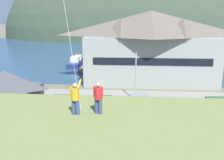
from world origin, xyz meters
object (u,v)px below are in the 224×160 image
parked_car_mid_row_far (60,103)px  parked_car_lone_by_shed (192,131)px  parked_car_mid_row_near (102,104)px  person_companion (98,97)px  parked_car_front_row_silver (111,126)px  parking_light_pole (136,73)px  storage_shed_waterside (127,70)px  parked_car_back_row_right (215,106)px  storage_shed_near_lot (6,93)px  parked_car_front_row_red (57,121)px  wharf_dock (91,66)px  moored_boat_wharfside (76,63)px  moored_boat_outer_mooring (108,63)px  moored_boat_inner_slip (78,61)px  harbor_lodge (150,45)px  parked_car_mid_row_center (140,101)px  person_kite_flyer (75,98)px

parked_car_mid_row_far → parked_car_lone_by_shed: bearing=-24.7°
parked_car_mid_row_near → person_companion: size_ratio=2.46×
parked_car_front_row_silver → parking_light_pole: 10.92m
parked_car_mid_row_far → person_companion: person_companion is taller
storage_shed_waterside → parked_car_mid_row_far: (-7.53, -13.97, -1.15)m
parked_car_back_row_right → parking_light_pole: (-9.00, 3.99, 2.75)m
storage_shed_near_lot → parked_car_front_row_red: size_ratio=1.69×
parking_light_pole → storage_shed_near_lot: bearing=-155.5°
wharf_dock → moored_boat_wharfside: size_ratio=1.50×
moored_boat_outer_mooring → parked_car_back_row_right: size_ratio=1.81×
parked_car_front_row_silver → parked_car_back_row_right: same height
moored_boat_inner_slip → moored_boat_outer_mooring: bearing=-18.1°
harbor_lodge → wharf_dock: 17.59m
storage_shed_near_lot → parked_car_front_row_red: bearing=-24.7°
parked_car_mid_row_center → person_companion: (-2.88, -16.13, 5.73)m
storage_shed_waterside → wharf_dock: size_ratio=0.50×
harbor_lodge → moored_boat_outer_mooring: harbor_lodge is taller
storage_shed_near_lot → person_companion: size_ratio=4.19×
moored_boat_inner_slip → parked_car_mid_row_center: size_ratio=1.66×
parked_car_mid_row_far → moored_boat_outer_mooring: bearing=83.7°
moored_boat_wharfside → parking_light_pole: bearing=-60.8°
parked_car_mid_row_far → parked_car_mid_row_near: bearing=-0.1°
wharf_dock → storage_shed_near_lot: bearing=-99.8°
harbor_lodge → storage_shed_near_lot: harbor_lodge is taller
moored_boat_inner_slip → parked_car_lone_by_shed: 40.11m
parked_car_front_row_red → person_companion: 12.47m
parked_car_front_row_silver → parked_car_back_row_right: bearing=29.0°
parked_car_front_row_red → person_kite_flyer: bearing=-66.9°
storage_shed_waterside → moored_boat_wharfside: 18.22m
parked_car_back_row_right → person_kite_flyer: person_kite_flyer is taller
moored_boat_inner_slip → parked_car_mid_row_center: bearing=-64.7°
moored_boat_inner_slip → parked_car_mid_row_near: (8.95, -29.75, 0.34)m
parked_car_mid_row_center → person_companion: 17.36m
moored_boat_outer_mooring → parked_car_mid_row_far: 27.61m
person_companion → parked_car_mid_row_far: bearing=113.8°
parked_car_lone_by_shed → person_kite_flyer: size_ratio=2.31×
person_kite_flyer → person_companion: (1.18, 0.23, -0.02)m
moored_boat_wharfside → parked_car_lone_by_shed: 38.48m
moored_boat_inner_slip → person_companion: bearing=-76.7°
person_companion → wharf_dock: bearing=99.7°
parked_car_back_row_right → parked_car_mid_row_far: same height
parked_car_mid_row_center → parked_car_mid_row_far: 9.43m
parked_car_front_row_silver → storage_shed_near_lot: bearing=162.1°
storage_shed_waterside → parked_car_back_row_right: (10.25, -13.40, -1.15)m
parked_car_back_row_right → parking_light_pole: parking_light_pole is taller
moored_boat_inner_slip → parked_car_mid_row_far: bearing=-82.3°
parked_car_mid_row_center → parked_car_mid_row_near: same height
parked_car_front_row_silver → parking_light_pole: parking_light_pole is taller
moored_boat_inner_slip → harbor_lodge: bearing=-44.2°
harbor_lodge → parked_car_back_row_right: harbor_lodge is taller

